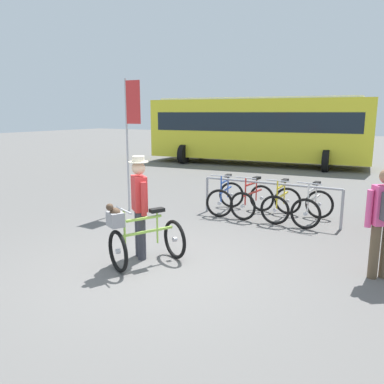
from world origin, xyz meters
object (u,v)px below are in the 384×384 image
at_px(racked_bike_blue, 226,197).
at_px(racked_bike_red, 253,200).
at_px(racked_bike_yellow, 282,204).
at_px(pedestrian_with_backpack, 384,217).
at_px(bus_distant, 257,127).
at_px(featured_bicycle, 140,237).
at_px(banner_flag, 131,120).
at_px(racked_bike_white, 313,207).
at_px(person_with_featured_bike, 140,203).

relative_size(racked_bike_blue, racked_bike_red, 1.08).
bearing_deg(racked_bike_yellow, pedestrian_with_backpack, -46.62).
xyz_separation_m(racked_bike_blue, bus_distant, (-2.77, 8.97, 1.37)).
bearing_deg(racked_bike_yellow, featured_bicycle, -104.76).
bearing_deg(bus_distant, banner_flag, -85.60).
xyz_separation_m(racked_bike_blue, banner_flag, (-2.00, -1.12, 1.86)).
relative_size(racked_bike_yellow, racked_bike_white, 0.99).
relative_size(racked_bike_yellow, banner_flag, 0.35).
bearing_deg(bus_distant, pedestrian_with_backpack, -60.32).
bearing_deg(pedestrian_with_backpack, banner_flag, 167.50).
height_order(racked_bike_blue, featured_bicycle, featured_bicycle).
bearing_deg(featured_bicycle, bus_distant, 103.83).
xyz_separation_m(racked_bike_red, pedestrian_with_backpack, (2.99, -2.40, 0.57)).
bearing_deg(bus_distant, racked_bike_yellow, -64.93).
relative_size(racked_bike_blue, featured_bicycle, 0.96).
xyz_separation_m(racked_bike_yellow, pedestrian_with_backpack, (2.29, -2.43, 0.57)).
distance_m(bus_distant, banner_flag, 10.13).
height_order(racked_bike_white, banner_flag, banner_flag).
distance_m(featured_bicycle, person_with_featured_bike, 0.61).
distance_m(featured_bicycle, bus_distant, 13.24).
height_order(racked_bike_red, banner_flag, banner_flag).
height_order(pedestrian_with_backpack, banner_flag, banner_flag).
xyz_separation_m(person_with_featured_bike, pedestrian_with_backpack, (3.56, 1.14, -0.01)).
xyz_separation_m(racked_bike_white, pedestrian_with_backpack, (1.59, -2.45, 0.57)).
distance_m(racked_bike_yellow, bus_distant, 9.94).
relative_size(racked_bike_red, bus_distant, 0.11).
distance_m(racked_bike_blue, pedestrian_with_backpack, 4.43).
height_order(racked_bike_white, pedestrian_with_backpack, pedestrian_with_backpack).
bearing_deg(banner_flag, bus_distant, 94.40).
height_order(racked_bike_yellow, person_with_featured_bike, person_with_featured_bike).
relative_size(racked_bike_white, person_with_featured_bike, 0.66).
distance_m(racked_bike_red, racked_bike_white, 1.40).
distance_m(racked_bike_blue, racked_bike_red, 0.70).
relative_size(pedestrian_with_backpack, bus_distant, 0.16).
distance_m(racked_bike_white, banner_flag, 4.65).
bearing_deg(banner_flag, racked_bike_red, 22.94).
distance_m(racked_bike_red, person_with_featured_bike, 3.64).
xyz_separation_m(featured_bicycle, person_with_featured_bike, (-0.24, 0.31, 0.46)).
bearing_deg(racked_bike_yellow, racked_bike_blue, -178.01).
bearing_deg(pedestrian_with_backpack, racked_bike_red, 141.25).
bearing_deg(racked_bike_white, pedestrian_with_backpack, -56.97).
bearing_deg(pedestrian_with_backpack, person_with_featured_bike, -162.19).
relative_size(racked_bike_red, racked_bike_white, 0.99).
bearing_deg(racked_bike_white, person_with_featured_bike, -118.65).
distance_m(racked_bike_red, bus_distant, 9.69).
bearing_deg(person_with_featured_bike, bus_distant, 103.11).
bearing_deg(pedestrian_with_backpack, racked_bike_yellow, 133.38).
xyz_separation_m(pedestrian_with_backpack, banner_flag, (-5.69, 1.26, 1.29)).
xyz_separation_m(racked_bike_yellow, racked_bike_white, (0.70, 0.02, -0.00)).
relative_size(racked_bike_yellow, person_with_featured_bike, 0.66).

